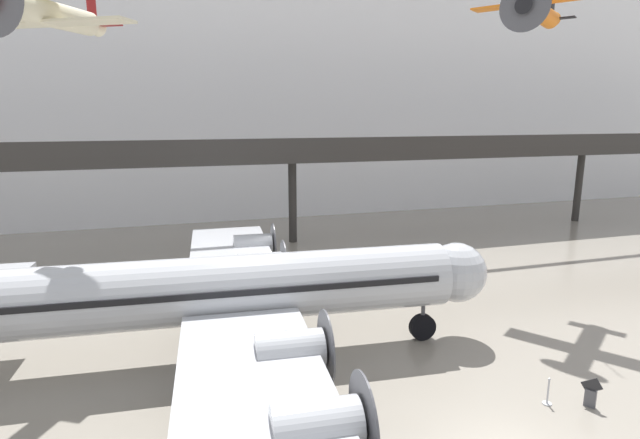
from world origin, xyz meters
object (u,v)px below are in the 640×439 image
Objects in this scene: info_sign_pedestal at (591,396)px; suspended_plane_cream_biplane at (49,12)px; airliner_silver_main at (220,291)px; stanchion_barrier at (548,396)px; suspended_plane_orange_highwing at (539,11)px.

suspended_plane_cream_biplane is at bearing 121.78° from info_sign_pedestal.
airliner_silver_main is at bearing 118.17° from info_sign_pedestal.
suspended_plane_cream_biplane is at bearing 152.40° from stanchion_barrier.
info_sign_pedestal reaches higher than stanchion_barrier.
info_sign_pedestal is at bearing 28.67° from suspended_plane_orange_highwing.
airliner_silver_main is at bearing 148.25° from stanchion_barrier.
suspended_plane_orange_highwing reaches higher than stanchion_barrier.
suspended_plane_orange_highwing is (24.65, 1.79, 1.71)m from suspended_plane_cream_biplane.
airliner_silver_main is 23.19m from suspended_plane_orange_highwing.
suspended_plane_orange_highwing reaches higher than info_sign_pedestal.
suspended_plane_orange_highwing is (18.62, 3.83, 13.27)m from airliner_silver_main.
suspended_plane_orange_highwing is at bearing 33.07° from info_sign_pedestal.
suspended_plane_orange_highwing is at bearing 123.25° from suspended_plane_cream_biplane.
airliner_silver_main is 4.07× the size of suspended_plane_orange_highwing.
suspended_plane_cream_biplane reaches higher than airliner_silver_main.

